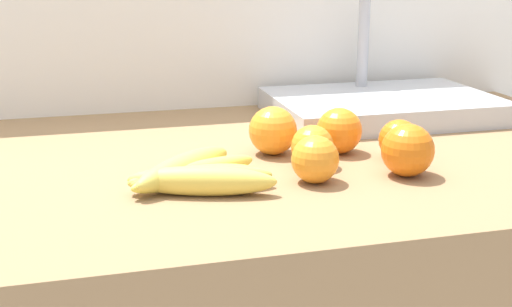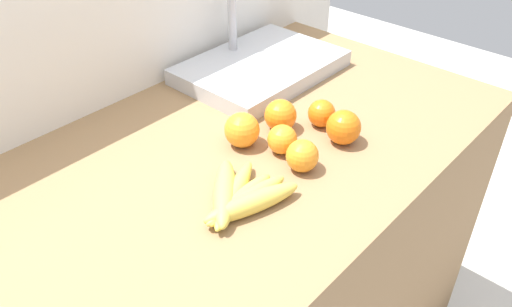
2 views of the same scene
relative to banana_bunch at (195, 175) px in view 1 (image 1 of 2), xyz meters
The scene contains 9 objects.
wall_back 0.59m from the banana_bunch, 84.74° to the left, with size 1.92×0.06×1.30m, color silver.
banana_bunch is the anchor object (origin of this frame).
orange_far_right 0.20m from the banana_bunch, 15.53° to the left, with size 0.07×0.07×0.07m, color orange.
orange_center 0.31m from the banana_bunch, ahead, with size 0.08×0.08×0.08m, color orange.
orange_back_left 0.28m from the banana_bunch, 23.91° to the left, with size 0.08×0.08×0.08m, color orange.
orange_back_right 0.21m from the banana_bunch, 41.89° to the left, with size 0.08×0.08×0.08m, color orange.
orange_right 0.34m from the banana_bunch, ahead, with size 0.07×0.07×0.07m, color orange.
orange_front 0.17m from the banana_bunch, ahead, with size 0.07×0.07×0.07m, color orange.
sink_basin 0.55m from the banana_bunch, 37.50° to the left, with size 0.44×0.30×0.23m.
Camera 1 is at (-0.20, -1.04, 1.19)m, focal length 48.30 mm.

